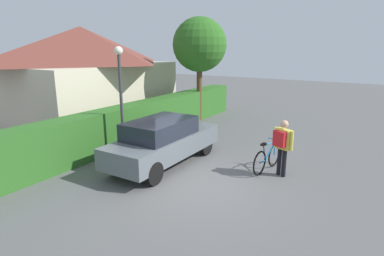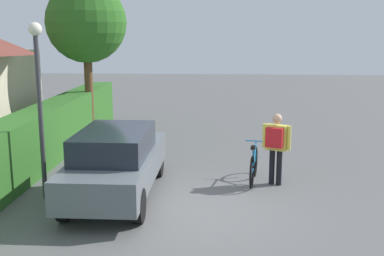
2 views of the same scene
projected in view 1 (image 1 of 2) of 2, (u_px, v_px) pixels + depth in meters
name	position (u px, v px, depth m)	size (l,w,h in m)	color
ground_plane	(199.00, 184.00, 8.88)	(60.00, 60.00, 0.00)	#585858
hedge_row	(90.00, 136.00, 10.91)	(19.74, 0.90, 1.51)	#2D6422
house_distant	(84.00, 74.00, 15.88)	(7.91, 6.27, 4.66)	beige
parked_car_near	(163.00, 141.00, 10.19)	(4.37, 1.63, 1.51)	slate
bicycle	(267.00, 158.00, 9.76)	(1.69, 0.50, 0.95)	black
person_rider	(282.00, 143.00, 9.20)	(0.49, 0.63, 1.69)	black
street_lamp	(120.00, 86.00, 10.38)	(0.28, 0.28, 3.73)	#38383D
tree_kerbside	(200.00, 45.00, 15.65)	(2.66, 2.66, 5.14)	brown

